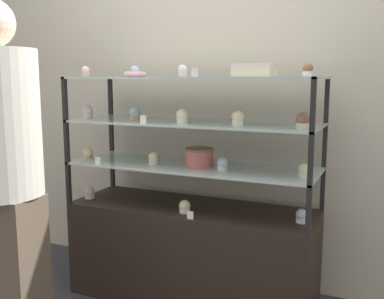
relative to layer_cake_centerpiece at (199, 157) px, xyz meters
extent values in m
plane|color=#2D2D33|center=(-0.05, 0.02, -0.87)|extent=(20.00, 20.00, 0.00)
cube|color=beige|center=(-0.05, 0.41, 0.43)|extent=(8.00, 0.05, 2.60)
cube|color=black|center=(-0.05, 0.02, -0.58)|extent=(1.43, 0.49, 0.57)
cube|color=black|center=(-0.76, 0.25, -0.18)|extent=(0.02, 0.02, 0.25)
cube|color=black|center=(0.65, 0.25, -0.18)|extent=(0.02, 0.02, 0.25)
cube|color=black|center=(-0.76, -0.21, -0.18)|extent=(0.02, 0.02, 0.25)
cube|color=black|center=(0.65, -0.21, -0.18)|extent=(0.02, 0.02, 0.25)
cube|color=#B2C6C1|center=(-0.05, 0.02, -0.06)|extent=(1.43, 0.49, 0.01)
cube|color=black|center=(-0.76, 0.25, 0.07)|extent=(0.02, 0.02, 0.25)
cube|color=black|center=(0.65, 0.25, 0.07)|extent=(0.02, 0.02, 0.25)
cube|color=black|center=(-0.76, -0.21, 0.07)|extent=(0.02, 0.02, 0.25)
cube|color=black|center=(0.65, -0.21, 0.07)|extent=(0.02, 0.02, 0.25)
cube|color=#B2C6C1|center=(-0.05, 0.02, 0.19)|extent=(1.43, 0.49, 0.01)
cube|color=black|center=(-0.76, 0.25, 0.32)|extent=(0.02, 0.02, 0.25)
cube|color=black|center=(0.65, 0.25, 0.32)|extent=(0.02, 0.02, 0.25)
cube|color=black|center=(-0.76, -0.21, 0.32)|extent=(0.02, 0.02, 0.25)
cube|color=black|center=(0.65, -0.21, 0.32)|extent=(0.02, 0.02, 0.25)
cube|color=#B2C6C1|center=(-0.05, 0.02, 0.44)|extent=(1.43, 0.49, 0.01)
cylinder|color=#C66660|center=(0.00, 0.00, -0.01)|extent=(0.16, 0.16, 0.09)
cylinder|color=#8C5B42|center=(0.00, 0.00, 0.04)|extent=(0.16, 0.16, 0.02)
cube|color=beige|center=(0.32, -0.03, 0.48)|extent=(0.20, 0.16, 0.06)
cube|color=silver|center=(0.32, -0.03, 0.51)|extent=(0.20, 0.16, 0.01)
cylinder|color=white|center=(-0.71, -0.08, -0.29)|extent=(0.06, 0.06, 0.02)
sphere|color=silver|center=(-0.71, -0.08, -0.26)|extent=(0.06, 0.06, 0.06)
cylinder|color=white|center=(-0.04, -0.11, -0.29)|extent=(0.06, 0.06, 0.02)
sphere|color=#F4EAB2|center=(-0.04, -0.11, -0.26)|extent=(0.06, 0.06, 0.06)
cylinder|color=white|center=(0.58, -0.02, -0.29)|extent=(0.06, 0.06, 0.02)
sphere|color=silver|center=(0.58, -0.02, -0.26)|extent=(0.06, 0.06, 0.06)
cube|color=white|center=(0.03, -0.20, -0.28)|extent=(0.04, 0.00, 0.04)
cylinder|color=#CCB28C|center=(-0.71, -0.07, -0.04)|extent=(0.06, 0.06, 0.02)
sphere|color=#F4EAB2|center=(-0.71, -0.07, -0.01)|extent=(0.06, 0.06, 0.06)
cylinder|color=beige|center=(-0.26, -0.06, -0.04)|extent=(0.06, 0.06, 0.02)
sphere|color=#F4EAB2|center=(-0.26, -0.06, -0.01)|extent=(0.06, 0.06, 0.06)
cylinder|color=beige|center=(0.16, -0.06, -0.04)|extent=(0.06, 0.06, 0.02)
sphere|color=silver|center=(0.16, -0.06, -0.01)|extent=(0.06, 0.06, 0.06)
cylinder|color=white|center=(0.59, -0.05, -0.04)|extent=(0.06, 0.06, 0.02)
sphere|color=#F4EAB2|center=(0.59, -0.05, -0.01)|extent=(0.06, 0.06, 0.06)
cube|color=white|center=(-0.55, -0.20, -0.03)|extent=(0.04, 0.00, 0.04)
cylinder|color=beige|center=(-0.71, -0.07, 0.21)|extent=(0.06, 0.06, 0.03)
sphere|color=silver|center=(-0.71, -0.07, 0.24)|extent=(0.07, 0.07, 0.07)
cylinder|color=#CCB28C|center=(-0.39, -0.03, 0.21)|extent=(0.06, 0.06, 0.03)
sphere|color=silver|center=(-0.39, -0.03, 0.24)|extent=(0.07, 0.07, 0.07)
cylinder|color=white|center=(-0.05, -0.11, 0.21)|extent=(0.06, 0.06, 0.03)
sphere|color=#F4EAB2|center=(-0.05, -0.11, 0.24)|extent=(0.07, 0.07, 0.07)
cylinder|color=white|center=(0.26, -0.10, 0.21)|extent=(0.06, 0.06, 0.03)
sphere|color=#F4EAB2|center=(0.26, -0.10, 0.24)|extent=(0.07, 0.07, 0.07)
cylinder|color=beige|center=(0.58, -0.09, 0.21)|extent=(0.06, 0.06, 0.03)
sphere|color=#8C5B42|center=(0.58, -0.09, 0.24)|extent=(0.07, 0.07, 0.07)
cube|color=white|center=(-0.24, -0.20, 0.22)|extent=(0.04, 0.00, 0.04)
cylinder|color=#CCB28C|center=(-0.71, -0.06, 0.46)|extent=(0.05, 0.05, 0.03)
sphere|color=silver|center=(-0.71, -0.06, 0.49)|extent=(0.05, 0.05, 0.05)
cylinder|color=beige|center=(-0.39, -0.03, 0.46)|extent=(0.05, 0.05, 0.03)
sphere|color=silver|center=(-0.39, -0.03, 0.49)|extent=(0.05, 0.05, 0.05)
cylinder|color=beige|center=(-0.06, -0.10, 0.46)|extent=(0.05, 0.05, 0.03)
sphere|color=white|center=(-0.06, -0.10, 0.49)|extent=(0.05, 0.05, 0.05)
cylinder|color=white|center=(0.60, -0.10, 0.46)|extent=(0.05, 0.05, 0.03)
sphere|color=#8C5B42|center=(0.60, -0.10, 0.49)|extent=(0.05, 0.05, 0.05)
cube|color=white|center=(0.06, -0.20, 0.47)|extent=(0.04, 0.00, 0.04)
torus|color=#EFB2BC|center=(-0.40, -0.01, 0.46)|extent=(0.13, 0.13, 0.03)
cube|color=brown|center=(-0.66, -0.79, -0.48)|extent=(0.37, 0.20, 0.77)
camera|label=1|loc=(0.97, -2.29, 0.44)|focal=42.00mm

